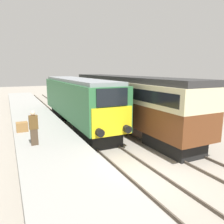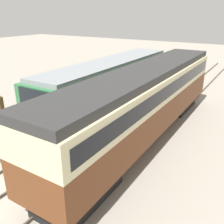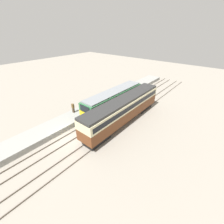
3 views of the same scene
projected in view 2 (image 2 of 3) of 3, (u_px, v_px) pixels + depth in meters
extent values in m
cube|color=gray|center=(58.00, 111.00, 17.82)|extent=(3.50, 50.00, 0.81)
cube|color=#4C4238|center=(55.00, 141.00, 14.31)|extent=(0.07, 60.00, 0.14)
cube|color=#4C4238|center=(75.00, 148.00, 13.61)|extent=(0.07, 60.00, 0.14)
cube|color=#4C4238|center=(105.00, 158.00, 12.65)|extent=(0.07, 60.00, 0.14)
cube|color=#4C4238|center=(130.00, 167.00, 11.94)|extent=(0.07, 60.00, 0.14)
cube|color=black|center=(73.00, 132.00, 14.42)|extent=(2.03, 4.00, 1.00)
cube|color=black|center=(137.00, 95.00, 20.96)|extent=(2.03, 4.00, 1.00)
cube|color=#2D6B3D|center=(111.00, 84.00, 16.99)|extent=(2.70, 13.28, 2.76)
cube|color=yellow|center=(37.00, 127.00, 11.93)|extent=(2.48, 0.10, 1.66)
cube|color=black|center=(34.00, 100.00, 11.41)|extent=(1.89, 0.10, 0.99)
cube|color=gray|center=(111.00, 62.00, 16.44)|extent=(2.38, 12.75, 0.24)
cylinder|color=black|center=(23.00, 134.00, 12.36)|extent=(0.44, 0.35, 0.44)
cylinder|color=black|center=(48.00, 142.00, 11.52)|extent=(0.44, 0.35, 0.44)
cube|color=black|center=(79.00, 188.00, 9.86)|extent=(1.89, 3.60, 0.95)
cube|color=black|center=(177.00, 102.00, 19.31)|extent=(1.89, 3.60, 0.95)
cube|color=brown|center=(145.00, 111.00, 14.11)|extent=(2.70, 16.38, 1.62)
cube|color=beige|center=(146.00, 86.00, 13.57)|extent=(2.71, 16.38, 1.27)
cube|color=black|center=(146.00, 86.00, 13.57)|extent=(2.75, 15.73, 0.70)
cube|color=#2D2D2D|center=(147.00, 71.00, 13.27)|extent=(2.48, 16.38, 0.36)
cube|color=#473828|center=(2.00, 115.00, 14.86)|extent=(0.36, 0.24, 0.86)
cube|color=olive|center=(36.00, 102.00, 17.51)|extent=(0.70, 0.56, 0.60)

